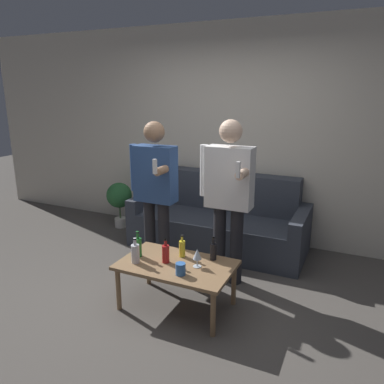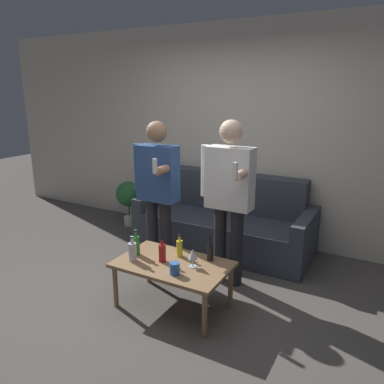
% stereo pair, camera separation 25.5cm
% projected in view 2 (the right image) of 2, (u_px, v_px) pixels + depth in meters
% --- Properties ---
extents(ground_plane, '(16.00, 16.00, 0.00)m').
position_uv_depth(ground_plane, '(155.00, 306.00, 3.40)').
color(ground_plane, '#514C47').
extents(wall_back, '(8.00, 0.06, 2.70)m').
position_uv_depth(wall_back, '(241.00, 135.00, 4.71)').
color(wall_back, beige).
rests_on(wall_back, ground_plane).
extents(couch, '(2.11, 0.86, 0.89)m').
position_uv_depth(couch, '(225.00, 223.00, 4.62)').
color(couch, '#383D47').
rests_on(couch, ground_plane).
extents(coffee_table, '(1.00, 0.61, 0.43)m').
position_uv_depth(coffee_table, '(173.00, 268.00, 3.31)').
color(coffee_table, '#8E6B47').
rests_on(coffee_table, ground_plane).
extents(bottle_orange, '(0.06, 0.06, 0.21)m').
position_uv_depth(bottle_orange, '(210.00, 251.00, 3.33)').
color(bottle_orange, black).
rests_on(bottle_orange, coffee_table).
extents(bottle_green, '(0.07, 0.07, 0.22)m').
position_uv_depth(bottle_green, '(162.00, 252.00, 3.30)').
color(bottle_green, '#B21E1E').
rests_on(bottle_green, coffee_table).
extents(bottle_dark, '(0.06, 0.06, 0.21)m').
position_uv_depth(bottle_dark, '(180.00, 248.00, 3.41)').
color(bottle_dark, yellow).
rests_on(bottle_dark, coffee_table).
extents(bottle_yellow, '(0.07, 0.07, 0.24)m').
position_uv_depth(bottle_yellow, '(136.00, 245.00, 3.44)').
color(bottle_yellow, '#23752D').
rests_on(bottle_yellow, coffee_table).
extents(bottle_red, '(0.07, 0.07, 0.23)m').
position_uv_depth(bottle_red, '(132.00, 251.00, 3.32)').
color(bottle_red, silver).
rests_on(bottle_red, coffee_table).
extents(wine_glass_near, '(0.08, 0.08, 0.17)m').
position_uv_depth(wine_glass_near, '(193.00, 255.00, 3.19)').
color(wine_glass_near, silver).
rests_on(wine_glass_near, coffee_table).
extents(cup_on_table, '(0.08, 0.08, 0.10)m').
position_uv_depth(cup_on_table, '(175.00, 268.00, 3.08)').
color(cup_on_table, '#3366B2').
rests_on(cup_on_table, coffee_table).
extents(person_standing_left, '(0.51, 0.42, 1.60)m').
position_uv_depth(person_standing_left, '(157.00, 185.00, 3.90)').
color(person_standing_left, '#232328').
rests_on(person_standing_left, ground_plane).
extents(person_standing_right, '(0.53, 0.43, 1.64)m').
position_uv_depth(person_standing_right, '(229.00, 192.00, 3.58)').
color(person_standing_right, '#232328').
rests_on(person_standing_right, ground_plane).
extents(potted_plant, '(0.35, 0.35, 0.65)m').
position_uv_depth(potted_plant, '(129.00, 196.00, 5.31)').
color(potted_plant, silver).
rests_on(potted_plant, ground_plane).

